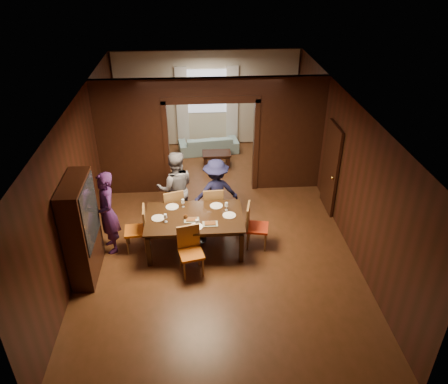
{
  "coord_description": "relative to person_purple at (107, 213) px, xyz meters",
  "views": [
    {
      "loc": [
        -0.37,
        -8.23,
        5.63
      ],
      "look_at": [
        0.17,
        -0.4,
        1.05
      ],
      "focal_mm": 35.0,
      "sensor_mm": 36.0,
      "label": 1
    }
  ],
  "objects": [
    {
      "name": "ceiling",
      "position": [
        2.19,
        0.78,
        2.02
      ],
      "size": [
        5.5,
        9.0,
        0.02
      ],
      "primitive_type": "cube",
      "color": "silver",
      "rests_on": "room_walls"
    },
    {
      "name": "wineglass_left",
      "position": [
        1.17,
        -0.22,
        -0.03
      ],
      "size": [
        0.08,
        0.08,
        0.18
      ],
      "primitive_type": null,
      "color": "white",
      "rests_on": "dining_table"
    },
    {
      "name": "door_right",
      "position": [
        4.89,
        1.28,
        0.17
      ],
      "size": [
        0.06,
        0.9,
        2.1
      ],
      "primitive_type": "cube",
      "color": "black",
      "rests_on": "floor"
    },
    {
      "name": "chair_near",
      "position": [
        1.65,
        -0.88,
        -0.4
      ],
      "size": [
        0.53,
        0.53,
        0.97
      ],
      "primitive_type": null,
      "rotation": [
        0.0,
        0.0,
        0.22
      ],
      "color": "#BF5911",
      "rests_on": "floor"
    },
    {
      "name": "serving_bowl",
      "position": [
        1.8,
        0.09,
        -0.08
      ],
      "size": [
        0.33,
        0.33,
        0.08
      ],
      "primitive_type": "imported",
      "color": "black",
      "rests_on": "dining_table"
    },
    {
      "name": "plate_left",
      "position": [
        1.0,
        -0.08,
        -0.12
      ],
      "size": [
        0.27,
        0.27,
        0.01
      ],
      "primitive_type": "cylinder",
      "color": "silver",
      "rests_on": "dining_table"
    },
    {
      "name": "sofa",
      "position": [
        2.19,
        4.63,
        -0.62
      ],
      "size": [
        1.83,
        0.89,
        0.52
      ],
      "primitive_type": "imported",
      "rotation": [
        0.0,
        0.0,
        3.26
      ],
      "color": "#92BDC0",
      "rests_on": "floor"
    },
    {
      "name": "condiment_jar",
      "position": [
        1.56,
        -0.15,
        -0.07
      ],
      "size": [
        0.08,
        0.08,
        0.11
      ],
      "primitive_type": null,
      "color": "#4A2811",
      "rests_on": "dining_table"
    },
    {
      "name": "person_grey",
      "position": [
        1.34,
        0.92,
        -0.01
      ],
      "size": [
        0.9,
        0.72,
        1.74
      ],
      "primitive_type": "imported",
      "rotation": [
        0.0,
        0.0,
        3.22
      ],
      "color": "slate",
      "rests_on": "floor"
    },
    {
      "name": "chair_far_l",
      "position": [
        1.24,
        0.77,
        -0.4
      ],
      "size": [
        0.55,
        0.55,
        0.97
      ],
      "primitive_type": null,
      "rotation": [
        0.0,
        0.0,
        3.43
      ],
      "color": "red",
      "rests_on": "floor"
    },
    {
      "name": "plate_far_r",
      "position": [
        2.2,
        0.3,
        -0.12
      ],
      "size": [
        0.27,
        0.27,
        0.01
      ],
      "primitive_type": "cylinder",
      "color": "white",
      "rests_on": "dining_table"
    },
    {
      "name": "window_far",
      "position": [
        2.19,
        5.22,
        0.82
      ],
      "size": [
        1.2,
        0.03,
        1.3
      ],
      "primitive_type": "cube",
      "color": "silver",
      "rests_on": "back_wall"
    },
    {
      "name": "curtain_right",
      "position": [
        2.94,
        5.18,
        0.37
      ],
      "size": [
        0.35,
        0.06,
        2.4
      ],
      "primitive_type": "cube",
      "color": "white",
      "rests_on": "back_wall"
    },
    {
      "name": "wineglass_far",
      "position": [
        1.5,
        0.32,
        -0.03
      ],
      "size": [
        0.08,
        0.08,
        0.18
      ],
      "primitive_type": null,
      "color": "silver",
      "rests_on": "dining_table"
    },
    {
      "name": "person_purple",
      "position": [
        0.0,
        0.0,
        0.0
      ],
      "size": [
        0.63,
        0.76,
        1.77
      ],
      "primitive_type": "imported",
      "rotation": [
        0.0,
        0.0,
        -1.18
      ],
      "color": "#431D56",
      "rests_on": "floor"
    },
    {
      "name": "hutch",
      "position": [
        -0.34,
        -0.72,
        0.12
      ],
      "size": [
        0.4,
        1.2,
        2.0
      ],
      "primitive_type": "cube",
      "color": "black",
      "rests_on": "floor"
    },
    {
      "name": "tumbler",
      "position": [
        1.78,
        -0.4,
        -0.05
      ],
      "size": [
        0.07,
        0.07,
        0.14
      ],
      "primitive_type": "cylinder",
      "color": "white",
      "rests_on": "dining_table"
    },
    {
      "name": "chair_right",
      "position": [
        3.02,
        -0.1,
        -0.4
      ],
      "size": [
        0.52,
        0.52,
        0.97
      ],
      "primitive_type": null,
      "rotation": [
        0.0,
        0.0,
        1.37
      ],
      "color": "red",
      "rests_on": "floor"
    },
    {
      "name": "chair_left",
      "position": [
        0.52,
        -0.04,
        -0.4
      ],
      "size": [
        0.47,
        0.47,
        0.97
      ],
      "primitive_type": null,
      "rotation": [
        0.0,
        0.0,
        -1.49
      ],
      "color": "orange",
      "rests_on": "floor"
    },
    {
      "name": "coffee_table",
      "position": [
        2.38,
        3.7,
        -0.68
      ],
      "size": [
        0.8,
        0.5,
        0.4
      ],
      "primitive_type": "cube",
      "color": "black",
      "rests_on": "floor"
    },
    {
      "name": "room_walls",
      "position": [
        2.19,
        2.66,
        0.62
      ],
      "size": [
        5.52,
        9.01,
        2.9
      ],
      "color": "black",
      "rests_on": "floor"
    },
    {
      "name": "person_navy",
      "position": [
        2.22,
        0.86,
        -0.1
      ],
      "size": [
        1.08,
        0.73,
        1.56
      ],
      "primitive_type": "imported",
      "rotation": [
        0.0,
        0.0,
        3.3
      ],
      "color": "#161739",
      "rests_on": "floor"
    },
    {
      "name": "curtain_left",
      "position": [
        1.44,
        5.18,
        0.37
      ],
      "size": [
        0.35,
        0.06,
        2.4
      ],
      "primitive_type": "cube",
      "color": "white",
      "rests_on": "back_wall"
    },
    {
      "name": "platter_b",
      "position": [
        2.04,
        -0.37,
        -0.1
      ],
      "size": [
        0.3,
        0.2,
        0.04
      ],
      "primitive_type": "cube",
      "color": "gray",
      "rests_on": "dining_table"
    },
    {
      "name": "plate_near",
      "position": [
        1.76,
        -0.44,
        -0.12
      ],
      "size": [
        0.27,
        0.27,
        0.01
      ],
      "primitive_type": "cylinder",
      "color": "white",
      "rests_on": "dining_table"
    },
    {
      "name": "plate_far_l",
      "position": [
        1.27,
        0.33,
        -0.12
      ],
      "size": [
        0.27,
        0.27,
        0.01
      ],
      "primitive_type": "cylinder",
      "color": "white",
      "rests_on": "dining_table"
    },
    {
      "name": "plate_right",
      "position": [
        2.44,
        -0.08,
        -0.12
      ],
      "size": [
        0.27,
        0.27,
        0.01
      ],
      "primitive_type": "cylinder",
      "color": "white",
      "rests_on": "dining_table"
    },
    {
      "name": "platter_a",
      "position": [
        1.67,
        -0.21,
        -0.1
      ],
      "size": [
        0.3,
        0.2,
        0.04
      ],
      "primitive_type": "cube",
      "color": "gray",
      "rests_on": "dining_table"
    },
    {
      "name": "dining_table",
      "position": [
        1.73,
        -0.07,
        -0.5
      ],
      "size": [
        1.97,
        1.23,
        0.76
      ],
      "primitive_type": "cube",
      "color": "black",
      "rests_on": "floor"
    },
    {
      "name": "chair_far_r",
      "position": [
        2.14,
        0.79,
        -0.4
      ],
      "size": [
        0.46,
        0.46,
        0.97
      ],
      "primitive_type": null,
      "rotation": [
        0.0,
        0.0,
        3.19
      ],
      "color": "#D85A14",
      "rests_on": "floor"
    },
    {
      "name": "floor",
      "position": [
        2.19,
        0.78,
        -0.88
      ],
      "size": [
        9.0,
        9.0,
        0.0
      ],
      "primitive_type": "plane",
      "color": "#4D2E15",
      "rests_on": "ground"
    },
    {
      "name": "wineglass_right",
      "position": [
        2.4,
        0.13,
        -0.03
      ],
      "size": [
        0.08,
        0.08,
        0.18
      ],
      "primitive_type": null,
      "color": "silver",
      "rests_on": "dining_table"
    }
  ]
}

